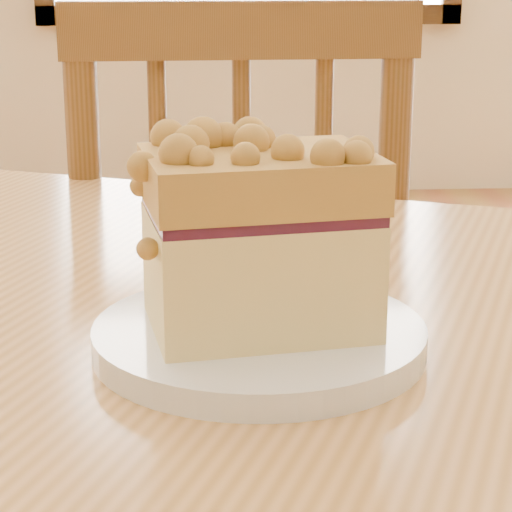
{
  "coord_description": "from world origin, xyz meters",
  "views": [
    {
      "loc": [
        0.05,
        -0.27,
        0.98
      ],
      "look_at": [
        0.09,
        0.33,
        0.8
      ],
      "focal_mm": 70.0,
      "sensor_mm": 36.0,
      "label": 1
    }
  ],
  "objects_px": {
    "plate": "(259,339)",
    "cake_slice": "(258,235)",
    "cafe_table_main": "(333,478)",
    "cafe_chair_main": "(233,348)"
  },
  "relations": [
    {
      "from": "cafe_table_main",
      "to": "cake_slice",
      "type": "bearing_deg",
      "value": -125.25
    },
    {
      "from": "cafe_table_main",
      "to": "plate",
      "type": "distance_m",
      "value": 0.13
    },
    {
      "from": "cafe_table_main",
      "to": "plate",
      "type": "bearing_deg",
      "value": -125.66
    },
    {
      "from": "plate",
      "to": "cake_slice",
      "type": "relative_size",
      "value": 1.39
    },
    {
      "from": "cafe_chair_main",
      "to": "plate",
      "type": "distance_m",
      "value": 0.73
    },
    {
      "from": "cafe_chair_main",
      "to": "cake_slice",
      "type": "relative_size",
      "value": 6.48
    },
    {
      "from": "cafe_table_main",
      "to": "cafe_chair_main",
      "type": "bearing_deg",
      "value": 116.19
    },
    {
      "from": "plate",
      "to": "cake_slice",
      "type": "bearing_deg",
      "value": -132.32
    },
    {
      "from": "cafe_table_main",
      "to": "cafe_chair_main",
      "type": "distance_m",
      "value": 0.67
    },
    {
      "from": "cafe_table_main",
      "to": "cafe_chair_main",
      "type": "height_order",
      "value": "cafe_chair_main"
    }
  ]
}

